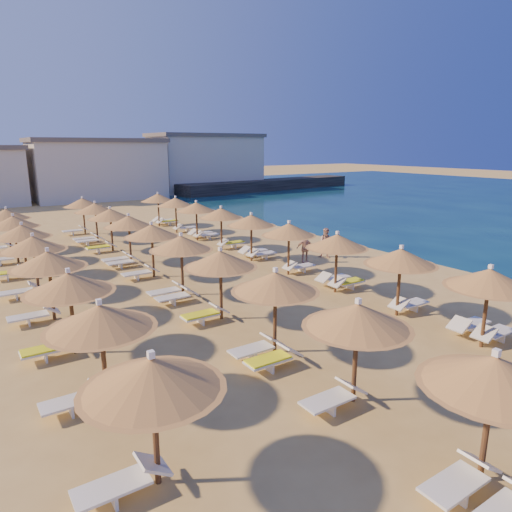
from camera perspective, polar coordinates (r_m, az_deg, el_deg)
ground at (r=19.31m, az=7.29°, el=-5.99°), size 220.00×220.00×0.00m
jetty at (r=68.68m, az=1.69°, el=8.89°), size 30.26×7.30×1.50m
hotel_blocks at (r=61.43m, az=-18.25°, el=10.42°), size 47.44×10.76×8.10m
parasol_row_east at (r=22.98m, az=4.14°, el=3.21°), size 2.78×37.43×2.81m
parasol_row_west at (r=19.98m, az=-9.34°, el=1.48°), size 2.78×37.43×2.81m
parasol_row_inland at (r=20.18m, az=-25.37°, el=0.45°), size 2.78×27.04×2.81m
loungers at (r=21.22m, az=-6.30°, el=-3.17°), size 14.41×36.19×0.66m
beachgoer_b at (r=27.06m, az=8.79°, el=1.62°), size 1.08×1.08×1.77m
beachgoer_c at (r=25.76m, az=6.13°, el=0.94°), size 1.04×0.75×1.64m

